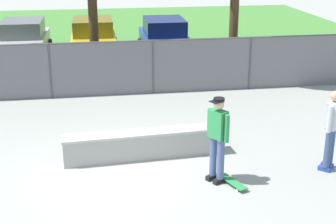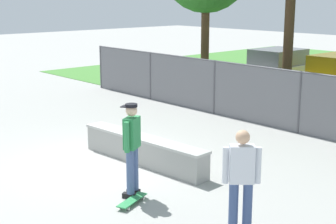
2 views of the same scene
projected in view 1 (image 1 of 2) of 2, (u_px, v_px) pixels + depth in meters
The scene contains 10 objects.
ground_plane at pixel (113, 177), 10.66m from camera, with size 80.00×80.00×0.00m, color #9E9E99.
grass_strip at pixel (97, 36), 25.65m from camera, with size 28.26×20.00×0.02m, color #478438.
concrete_ledge at pixel (143, 145), 11.48m from camera, with size 3.71×0.72×0.65m.
skateboarder at pixel (218, 136), 10.14m from camera, with size 0.41×0.53×1.84m.
skateboard at pixel (233, 182), 10.28m from camera, with size 0.47×0.82×0.09m.
chainlink_fence at pixel (102, 66), 15.74m from camera, with size 16.33×0.07×1.78m.
car_silver at pixel (23, 41), 20.25m from camera, with size 2.06×4.22×1.66m.
car_yellow at pixel (93, 39), 20.61m from camera, with size 2.06×4.22×1.66m.
car_blue at pixel (165, 39), 20.62m from camera, with size 2.06×4.22×1.66m.
bystander at pixel (332, 127), 10.66m from camera, with size 0.45×0.47×1.82m.
Camera 1 is at (-0.34, -9.64, 4.89)m, focal length 53.00 mm.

